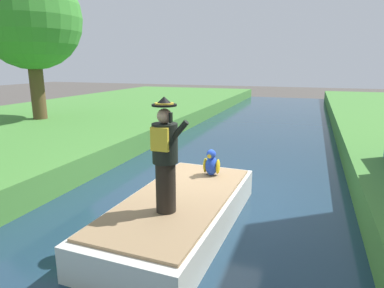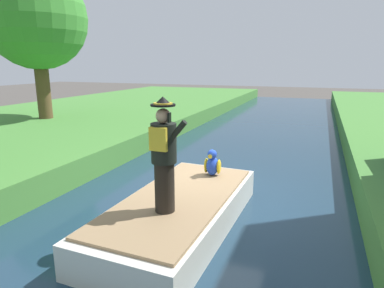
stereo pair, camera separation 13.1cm
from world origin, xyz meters
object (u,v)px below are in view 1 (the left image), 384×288
tree_slender (30,19)px  parrot_plush (211,164)px  person_pirate (165,156)px  boat (179,212)px

tree_slender → parrot_plush: bearing=-26.6°
person_pirate → tree_slender: bearing=136.4°
boat → tree_slender: tree_slender is taller
person_pirate → tree_slender: tree_slender is taller
person_pirate → parrot_plush: person_pirate is taller
parrot_plush → tree_slender: size_ratio=0.09×
person_pirate → parrot_plush: bearing=77.8°
person_pirate → parrot_plush: (0.18, 1.98, -0.68)m
boat → tree_slender: (-8.60, 5.74, 4.35)m
boat → tree_slender: bearing=146.3°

